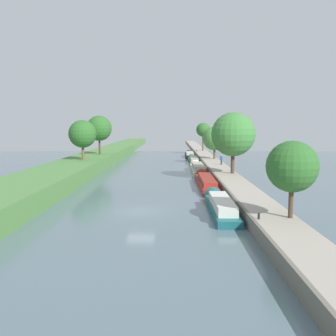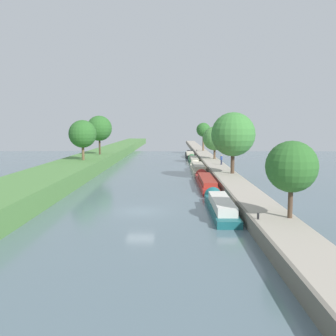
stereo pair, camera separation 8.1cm
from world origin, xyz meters
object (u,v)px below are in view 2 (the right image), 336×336
person_walking (221,160)px  mooring_bollard_near (258,216)px  narrowboat_cream (198,168)px  narrowboat_teal (220,205)px  mooring_bollard_far (197,151)px  narrowboat_red (206,181)px  narrowboat_black (190,155)px  narrowboat_green (194,160)px

person_walking → mooring_bollard_near: 37.79m
narrowboat_cream → mooring_bollard_near: bearing=-87.0°
narrowboat_cream → mooring_bollard_near: 37.01m
person_walking → narrowboat_cream: bearing=-169.3°
narrowboat_teal → mooring_bollard_far: (1.85, 63.29, 0.73)m
narrowboat_red → mooring_bollard_far: size_ratio=33.69×
narrowboat_black → person_walking: person_walking is taller
narrowboat_green → person_walking: 15.33m
narrowboat_red → narrowboat_black: (-0.17, 44.34, 0.00)m
narrowboat_cream → person_walking: person_walking is taller
narrowboat_cream → narrowboat_teal: bearing=-89.8°
narrowboat_green → mooring_bollard_far: 18.09m
person_walking → narrowboat_black: bearing=98.3°
narrowboat_black → mooring_bollard_near: (2.02, -66.26, 0.75)m
narrowboat_teal → mooring_bollard_far: size_ratio=27.28×
mooring_bollard_near → narrowboat_green: bearing=92.0°
narrowboat_cream → mooring_bollard_far: bearing=86.7°
narrowboat_red → narrowboat_cream: (-0.09, 15.03, 0.03)m
narrowboat_red → narrowboat_green: size_ratio=1.01×
narrowboat_green → mooring_bollard_near: (1.80, -52.46, 0.80)m
narrowboat_red → narrowboat_green: narrowboat_red is taller
mooring_bollard_near → mooring_bollard_far: same height
narrowboat_teal → narrowboat_red: bearing=90.0°
mooring_bollard_near → narrowboat_cream: bearing=93.0°
narrowboat_black → narrowboat_green: bearing=-89.1°
narrowboat_cream → mooring_bollard_far: (1.94, 33.50, 0.72)m
narrowboat_teal → person_walking: 30.86m
person_walking → mooring_bollard_near: size_ratio=3.69×
narrowboat_green → narrowboat_black: (-0.23, 13.79, 0.05)m
mooring_bollard_near → person_walking: bearing=86.7°
narrowboat_cream → person_walking: size_ratio=8.72×
narrowboat_green → mooring_bollard_near: 52.50m
narrowboat_red → mooring_bollard_near: bearing=-85.2°
narrowboat_teal → narrowboat_cream: size_ratio=0.85×
person_walking → mooring_bollard_far: person_walking is taller
narrowboat_cream → narrowboat_black: size_ratio=1.40×
narrowboat_teal → narrowboat_black: size_ratio=1.18×
narrowboat_green → narrowboat_black: bearing=90.9°
narrowboat_cream → narrowboat_green: (0.15, 15.51, -0.08)m
narrowboat_red → mooring_bollard_far: bearing=87.8°
narrowboat_red → narrowboat_black: 44.34m
narrowboat_teal → mooring_bollard_far: 63.32m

